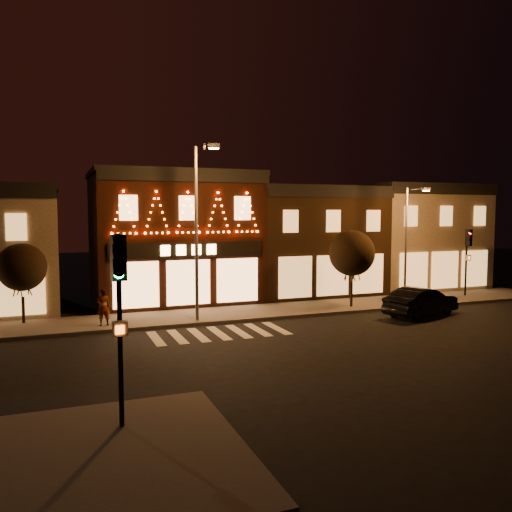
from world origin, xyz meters
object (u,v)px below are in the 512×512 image
traffic_signal_near (119,292)px  streetlamp_mid (199,219)px  dark_sedan (421,301)px  pedestrian (103,307)px

traffic_signal_near → streetlamp_mid: size_ratio=0.57×
traffic_signal_near → dark_sedan: (17.47, 10.06, -2.92)m
traffic_signal_near → streetlamp_mid: 13.64m
traffic_signal_near → streetlamp_mid: bearing=60.5°
traffic_signal_near → pedestrian: traffic_signal_near is taller
traffic_signal_near → dark_sedan: bearing=23.9°
dark_sedan → pedestrian: (-16.79, 3.00, 0.28)m
streetlamp_mid → traffic_signal_near: bearing=-99.0°
pedestrian → traffic_signal_near: bearing=78.7°
streetlamp_mid → dark_sedan: 13.13m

